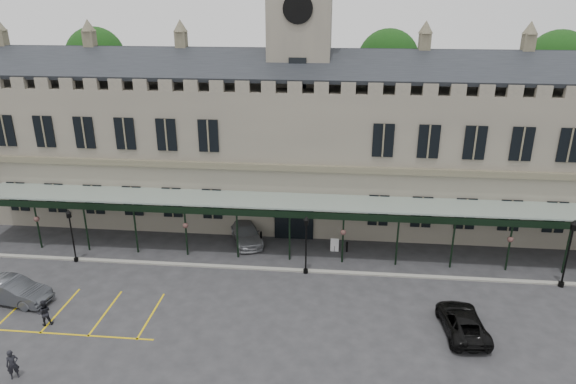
# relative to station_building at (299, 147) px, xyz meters

# --- Properties ---
(ground) EXTENTS (140.00, 140.00, 0.00)m
(ground) POSITION_rel_station_building_xyz_m (0.00, -15.91, -6.47)
(ground) COLOR #29292C
(station_building) EXTENTS (60.00, 10.36, 17.30)m
(station_building) POSITION_rel_station_building_xyz_m (0.00, 0.00, 0.00)
(station_building) COLOR slate
(station_building) RESTS_ON ground
(clock_tower) EXTENTS (5.60, 5.60, 24.80)m
(clock_tower) POSITION_rel_station_building_xyz_m (0.00, 0.09, 6.64)
(clock_tower) COLOR slate
(clock_tower) RESTS_ON ground
(canopy) EXTENTS (50.00, 4.10, 4.30)m
(canopy) POSITION_rel_station_building_xyz_m (0.00, -8.45, -4.06)
(canopy) COLOR #8C9E93
(canopy) RESTS_ON ground
(kerb) EXTENTS (60.00, 0.40, 0.12)m
(kerb) POSITION_rel_station_building_xyz_m (0.00, -10.41, -6.41)
(kerb) COLOR gray
(kerb) RESTS_ON ground
(parking_markings) EXTENTS (16.00, 6.00, 0.01)m
(parking_markings) POSITION_rel_station_building_xyz_m (-14.00, -17.41, -6.47)
(parking_markings) COLOR gold
(parking_markings) RESTS_ON ground
(tree_behind_left) EXTENTS (6.00, 6.00, 16.00)m
(tree_behind_left) POSITION_rel_station_building_xyz_m (-22.00, 9.09, 6.35)
(tree_behind_left) COLOR #332314
(tree_behind_left) RESTS_ON ground
(tree_behind_mid) EXTENTS (6.00, 6.00, 16.00)m
(tree_behind_mid) POSITION_rel_station_building_xyz_m (8.00, 9.09, 6.35)
(tree_behind_mid) COLOR #332314
(tree_behind_mid) RESTS_ON ground
(tree_behind_right) EXTENTS (6.00, 6.00, 16.00)m
(tree_behind_right) POSITION_rel_station_building_xyz_m (24.00, 9.09, 6.35)
(tree_behind_right) COLOR #332314
(tree_behind_right) RESTS_ON ground
(lamp_post_left) EXTENTS (0.40, 0.40, 4.26)m
(lamp_post_left) POSITION_rel_station_building_xyz_m (-16.14, -10.61, -3.94)
(lamp_post_left) COLOR black
(lamp_post_left) RESTS_ON ground
(lamp_post_mid) EXTENTS (0.43, 0.43, 4.53)m
(lamp_post_mid) POSITION_rel_station_building_xyz_m (1.36, -10.62, -3.78)
(lamp_post_mid) COLOR black
(lamp_post_mid) RESTS_ON ground
(lamp_post_right) EXTENTS (0.48, 0.48, 5.08)m
(lamp_post_right) POSITION_rel_station_building_xyz_m (19.17, -10.70, -3.46)
(lamp_post_right) COLOR black
(lamp_post_right) RESTS_ON ground
(traffic_cone) EXTENTS (0.46, 0.46, 0.74)m
(traffic_cone) POSITION_rel_station_building_xyz_m (10.45, -14.59, -6.11)
(traffic_cone) COLOR #EF6007
(traffic_cone) RESTS_ON ground
(sign_board) EXTENTS (0.65, 0.08, 1.11)m
(sign_board) POSITION_rel_station_building_xyz_m (3.40, -7.02, -5.93)
(sign_board) COLOR black
(sign_board) RESTS_ON ground
(bollard_left) EXTENTS (0.16, 0.16, 0.92)m
(bollard_left) POSITION_rel_station_building_xyz_m (-2.62, -5.94, -6.01)
(bollard_left) COLOR black
(bollard_left) RESTS_ON ground
(bollard_right) EXTENTS (0.15, 0.15, 0.85)m
(bollard_right) POSITION_rel_station_building_xyz_m (4.37, -6.98, -6.04)
(bollard_right) COLOR black
(bollard_right) RESTS_ON ground
(car_left_b) EXTENTS (5.21, 2.47, 1.65)m
(car_left_b) POSITION_rel_station_building_xyz_m (-17.50, -16.30, -5.64)
(car_left_b) COLOR #3C3F45
(car_left_b) RESTS_ON ground
(car_taxi) EXTENTS (3.76, 5.49, 1.48)m
(car_taxi) POSITION_rel_station_building_xyz_m (-3.86, -5.91, -5.73)
(car_taxi) COLOR gray
(car_taxi) RESTS_ON ground
(car_van) EXTENTS (2.67, 5.14, 1.38)m
(car_van) POSITION_rel_station_building_xyz_m (11.16, -16.67, -5.78)
(car_van) COLOR black
(car_van) RESTS_ON ground
(person_a) EXTENTS (0.73, 0.69, 1.68)m
(person_a) POSITION_rel_station_building_xyz_m (-13.20, -23.10, -5.63)
(person_a) COLOR black
(person_a) RESTS_ON ground
(person_b) EXTENTS (1.03, 0.96, 1.69)m
(person_b) POSITION_rel_station_building_xyz_m (-14.08, -18.49, -5.62)
(person_b) COLOR black
(person_b) RESTS_ON ground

